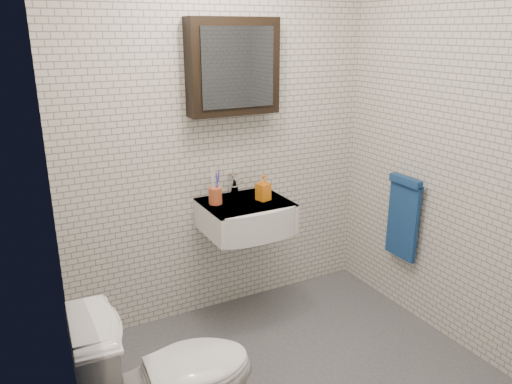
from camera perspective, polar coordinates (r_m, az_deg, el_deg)
ground at (r=3.07m, az=4.99°, el=-20.71°), size 2.20×2.00×0.01m
room_shell at (r=2.44m, az=5.93°, el=7.16°), size 2.22×2.02×2.51m
washbasin at (r=3.27m, az=-0.91°, el=-2.85°), size 0.55×0.50×0.20m
faucet at (r=3.38m, az=-2.45°, el=0.75°), size 0.06×0.20×0.15m
mirror_cabinet at (r=3.23m, az=-2.61°, el=14.09°), size 0.60×0.15×0.60m
towel_rail at (r=3.55m, az=16.48°, el=-2.46°), size 0.09×0.30×0.58m
toothbrush_cup at (r=3.22m, az=-4.68°, el=-0.32°), size 0.11×0.11×0.24m
soap_bottle at (r=3.27m, az=0.84°, el=0.49°), size 0.09×0.09×0.17m
toilet at (r=2.47m, az=-9.92°, el=-20.38°), size 0.82×0.50×0.80m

